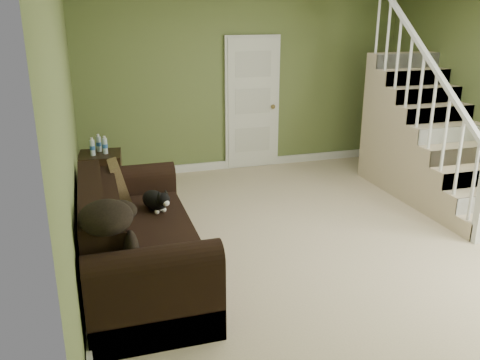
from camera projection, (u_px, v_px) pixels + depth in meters
floor at (319, 237)px, 5.61m from camera, size 5.00×5.50×0.01m
wall_back at (245, 84)px, 7.68m from camera, size 5.00×0.04×2.60m
wall_left at (69, 138)px, 4.51m from camera, size 0.04×5.50×2.60m
baseboard_back at (246, 163)px, 8.06m from camera, size 5.00×0.04×0.12m
baseboard_left at (87, 262)px, 4.92m from camera, size 0.04×5.50×0.12m
door at (252, 104)px, 7.77m from camera, size 0.86×0.12×2.02m
staircase at (426, 145)px, 6.83m from camera, size 1.00×2.51×2.82m
sofa at (135, 243)px, 4.66m from camera, size 1.00×2.32×0.92m
side_table at (102, 176)px, 6.61m from camera, size 0.56×0.56×0.85m
cat at (155, 201)px, 5.00m from camera, size 0.34×0.52×0.26m
banana at (179, 250)px, 4.15m from camera, size 0.13×0.19×0.05m
throw_pillow at (119, 181)px, 5.26m from camera, size 0.21×0.41×0.42m
throw_blanket at (106, 217)px, 3.71m from camera, size 0.50×0.59×0.21m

